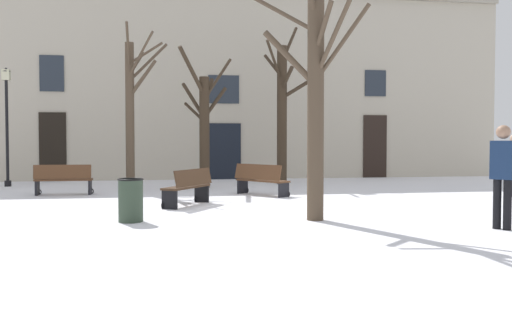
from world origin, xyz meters
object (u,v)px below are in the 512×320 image
bench_far_corner (261,180)px  person_by_shop_door (503,171)px  tree_left_of_center (204,123)px  bench_facing_shops (189,187)px  tree_center (132,108)px  tree_foreground (283,109)px  tree_right_of_center (315,97)px  litter_bin (131,200)px  bench_back_to_back_left (63,179)px  streetlamp (7,114)px

bench_far_corner → person_by_shop_door: bearing=169.6°
tree_left_of_center → bench_facing_shops: tree_left_of_center is taller
tree_left_of_center → tree_center: bearing=-159.5°
person_by_shop_door → tree_foreground: bearing=155.4°
bench_facing_shops → bench_far_corner: size_ratio=0.97×
tree_foreground → bench_facing_shops: tree_foreground is taller
tree_foreground → bench_far_corner: 4.80m
person_by_shop_door → tree_right_of_center: bearing=-152.2°
tree_right_of_center → bench_far_corner: tree_right_of_center is taller
litter_bin → bench_back_to_back_left: 6.02m
tree_right_of_center → bench_back_to_back_left: 8.53m
tree_right_of_center → bench_facing_shops: (-2.34, 2.80, -1.96)m
person_by_shop_door → bench_back_to_back_left: bearing=-164.6°
litter_bin → person_by_shop_door: bearing=-16.8°
tree_left_of_center → bench_back_to_back_left: 4.88m
tree_center → bench_back_to_back_left: size_ratio=3.10×
tree_foreground → tree_right_of_center: size_ratio=1.11×
bench_back_to_back_left → person_by_shop_door: size_ratio=0.89×
tree_left_of_center → bench_far_corner: size_ratio=2.69×
bench_facing_shops → bench_back_to_back_left: size_ratio=1.01×
litter_bin → bench_facing_shops: bearing=63.7°
tree_left_of_center → bench_facing_shops: (-0.72, -5.05, -1.70)m
tree_foreground → person_by_shop_door: (1.69, -10.52, -1.68)m
tree_foreground → litter_bin: bearing=-119.5°
bench_far_corner → tree_center: bearing=24.7°
bench_back_to_back_left → tree_left_of_center: bearing=-155.6°
streetlamp → litter_bin: bearing=-62.5°
bench_far_corner → litter_bin: bearing=107.6°
tree_foreground → tree_center: bearing=-159.8°
litter_bin → bench_far_corner: 5.67m
tree_foreground → tree_right_of_center: tree_foreground is taller
tree_center → tree_right_of_center: bearing=-60.8°
tree_foreground → tree_center: (-5.19, -1.91, -0.12)m
person_by_shop_door → streetlamp: bearing=-168.1°
tree_center → bench_far_corner: bearing=-29.0°
tree_foreground → tree_center: 5.54m
tree_right_of_center → litter_bin: size_ratio=6.24×
tree_foreground → bench_back_to_back_left: size_ratio=3.57×
litter_bin → tree_right_of_center: bearing=-5.8°
bench_far_corner → tree_right_of_center: bearing=146.1°
tree_foreground → bench_facing_shops: (-3.63, -6.10, -2.26)m
tree_foreground → bench_back_to_back_left: (-7.07, -2.95, -2.26)m
streetlamp → bench_facing_shops: 9.00m
tree_center → bench_back_to_back_left: tree_center is taller
tree_left_of_center → streetlamp: bearing=167.4°
tree_center → bench_facing_shops: (1.57, -4.19, -2.13)m
streetlamp → tree_left_of_center: bearing=-12.6°
streetlamp → person_by_shop_door: bearing=-44.4°
tree_center → person_by_shop_door: 11.13m
litter_bin → bench_far_corner: bearing=53.9°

